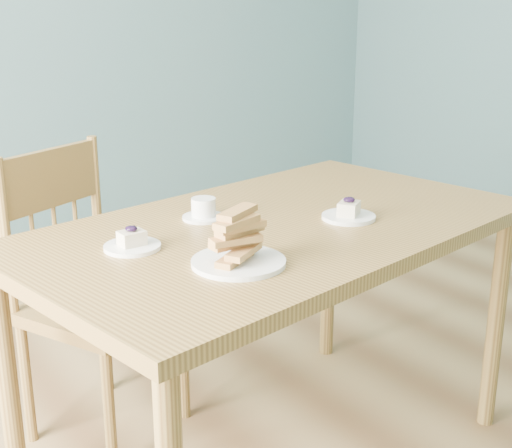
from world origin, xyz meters
The scene contains 7 objects.
room centered at (0.00, 0.00, 1.35)m, with size 5.01×5.01×2.71m.
dining_table centered at (-0.15, -0.01, 0.71)m, with size 1.59×1.06×0.79m.
dining_chair centered at (-0.51, 0.50, 0.49)m, with size 0.57×0.55×0.95m.
cheesecake_plate_near centered at (0.04, -0.10, 0.81)m, with size 0.15×0.15×0.07m.
cheesecake_plate_far centered at (-0.59, 0.03, 0.81)m, with size 0.14×0.14×0.06m.
coffee_cup centered at (-0.30, 0.14, 0.82)m, with size 0.12×0.12×0.06m.
biscotti_plate centered at (-0.43, -0.22, 0.84)m, with size 0.23×0.23×0.14m.
Camera 1 is at (-1.32, -1.54, 1.40)m, focal length 50.00 mm.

